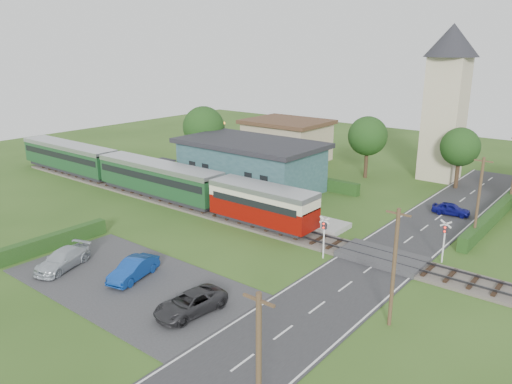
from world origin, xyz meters
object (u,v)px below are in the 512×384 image
Objects in this scene: station_building at (250,164)px; car_park_silver at (63,259)px; crossing_signal_far at (445,235)px; pedestrian_near at (274,199)px; equipment_hut at (162,171)px; crossing_signal_near at (324,231)px; church_tower at (447,91)px; house_west at (287,140)px; train at (139,173)px; car_park_blue at (133,269)px; car_on_road at (451,209)px; car_park_dark at (190,303)px; pedestrian_far at (180,180)px.

station_building reaches higher than car_park_silver.
pedestrian_near is (-16.21, 1.10, -0.70)m from crossing_signal_far.
equipment_hut is 31.61m from crossing_signal_far.
crossing_signal_near is 1.66× the size of pedestrian_near.
house_west is (-20.00, -3.00, -7.43)m from church_tower.
train reaches higher than equipment_hut.
crossing_signal_near is at bearing 144.60° from pedestrian_near.
train reaches higher than crossing_signal_far.
crossing_signal_far is 1.66× the size of pedestrian_near.
car_park_blue is (-6.79, -39.49, -9.46)m from church_tower.
car_on_road is at bearing 25.17° from train.
train is 10.43× the size of car_park_blue.
pedestrian_near is at bearing 12.77° from train.
church_tower is at bearing -110.86° from pedestrian_near.
equipment_hut reaches higher than car_on_road.
church_tower is 29.57m from crossing_signal_near.
station_building reaches higher than car_park_blue.
equipment_hut is 0.14× the size of church_tower.
church_tower is at bearing 48.49° from train.
crossing_signal_near reaches higher than pedestrian_near.
station_building is at bearing 145.19° from crossing_signal_near.
pedestrian_near is at bearing -36.66° from station_building.
equipment_hut is 30.41m from car_on_road.
crossing_signal_near is 8.65m from crossing_signal_far.
car_park_dark is at bearing -90.71° from church_tower.
car_park_dark is at bearing -58.06° from station_building.
station_building is 1.48× the size of house_west.
equipment_hut is 0.06× the size of train.
pedestrian_far is at bearing 0.19° from pedestrian_near.
house_west is 3.30× the size of crossing_signal_far.
pedestrian_near reaches higher than car_park_dark.
church_tower reaches higher than equipment_hut.
station_building is 0.91× the size of church_tower.
car_park_dark is (22.51, -14.26, -1.46)m from train.
car_park_blue is 2.38× the size of pedestrian_far.
car_park_silver is at bearing -138.93° from crossing_signal_far.
station_building is at bearing 127.88° from car_park_dark.
crossing_signal_far reaches higher than car_park_silver.
car_park_dark is at bearing -32.36° from train.
car_park_blue is at bearing -70.10° from house_west.
pedestrian_far is at bearing 114.26° from car_park_blue.
crossing_signal_far is (31.60, -0.81, 0.39)m from equipment_hut.
crossing_signal_near is at bearing -146.31° from crossing_signal_far.
church_tower is 10.10× the size of pedestrian_far.
equipment_hut is at bearing 119.97° from car_park_blue.
equipment_hut is at bearing 148.12° from car_park_dark.
pedestrian_far is (0.12, -20.01, -1.47)m from house_west.
church_tower is 16.77m from car_on_road.
equipment_hut reaches higher than car_park_silver.
station_building is 9.30m from pedestrian_near.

